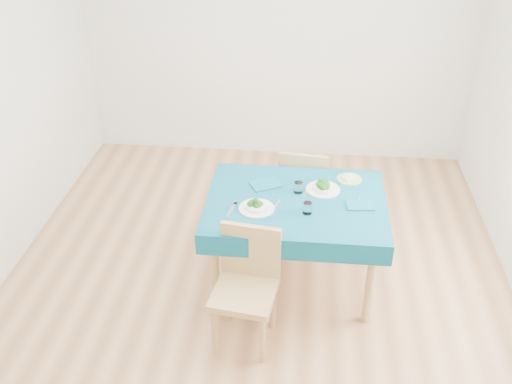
# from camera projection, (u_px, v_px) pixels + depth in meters

# --- Properties ---
(room_shell) EXTENTS (4.02, 4.52, 2.73)m
(room_shell) POSITION_uv_depth(u_px,v_px,m) (256.00, 129.00, 3.81)
(room_shell) COLOR #97663F
(room_shell) RESTS_ON ground
(table) EXTENTS (1.31, 0.99, 0.76)m
(table) POSITION_uv_depth(u_px,v_px,m) (294.00, 242.00, 4.35)
(table) COLOR #08475D
(table) RESTS_ON ground
(chair_near) EXTENTS (0.47, 0.50, 1.02)m
(chair_near) POSITION_uv_depth(u_px,v_px,m) (244.00, 284.00, 3.74)
(chair_near) COLOR #A3804D
(chair_near) RESTS_ON ground
(chair_far) EXTENTS (0.45, 0.48, 1.02)m
(chair_far) POSITION_uv_depth(u_px,v_px,m) (304.00, 180.00, 4.89)
(chair_far) COLOR #A3804D
(chair_far) RESTS_ON ground
(bowl_near) EXTENTS (0.25, 0.25, 0.08)m
(bowl_near) POSITION_uv_depth(u_px,v_px,m) (257.00, 205.00, 4.03)
(bowl_near) COLOR white
(bowl_near) RESTS_ON table
(bowl_far) EXTENTS (0.25, 0.25, 0.08)m
(bowl_far) POSITION_uv_depth(u_px,v_px,m) (323.00, 186.00, 4.25)
(bowl_far) COLOR white
(bowl_far) RESTS_ON table
(fork_near) EXTENTS (0.06, 0.20, 0.00)m
(fork_near) POSITION_uv_depth(u_px,v_px,m) (232.00, 209.00, 4.04)
(fork_near) COLOR silver
(fork_near) RESTS_ON table
(knife_near) EXTENTS (0.09, 0.23, 0.00)m
(knife_near) POSITION_uv_depth(u_px,v_px,m) (274.00, 208.00, 4.06)
(knife_near) COLOR silver
(knife_near) RESTS_ON table
(fork_far) EXTENTS (0.05, 0.16, 0.00)m
(fork_far) POSITION_uv_depth(u_px,v_px,m) (306.00, 192.00, 4.24)
(fork_far) COLOR silver
(fork_far) RESTS_ON table
(knife_far) EXTENTS (0.05, 0.21, 0.00)m
(knife_far) POSITION_uv_depth(u_px,v_px,m) (358.00, 204.00, 4.11)
(knife_far) COLOR silver
(knife_far) RESTS_ON table
(napkin_near) EXTENTS (0.27, 0.24, 0.01)m
(napkin_near) POSITION_uv_depth(u_px,v_px,m) (266.00, 184.00, 4.33)
(napkin_near) COLOR #0C5067
(napkin_near) RESTS_ON table
(napkin_far) EXTENTS (0.20, 0.15, 0.01)m
(napkin_far) POSITION_uv_depth(u_px,v_px,m) (360.00, 205.00, 4.08)
(napkin_far) COLOR #0C5067
(napkin_far) RESTS_ON table
(tumbler_center) EXTENTS (0.07, 0.07, 0.08)m
(tumbler_center) POSITION_uv_depth(u_px,v_px,m) (298.00, 187.00, 4.22)
(tumbler_center) COLOR white
(tumbler_center) RESTS_ON table
(tumbler_side) EXTENTS (0.07, 0.07, 0.08)m
(tumbler_side) POSITION_uv_depth(u_px,v_px,m) (307.00, 208.00, 3.99)
(tumbler_side) COLOR white
(tumbler_side) RESTS_ON table
(side_plate) EXTENTS (0.19, 0.19, 0.01)m
(side_plate) POSITION_uv_depth(u_px,v_px,m) (349.00, 179.00, 4.40)
(side_plate) COLOR #97BC5C
(side_plate) RESTS_ON table
(bread_slice) EXTENTS (0.13, 0.13, 0.01)m
(bread_slice) POSITION_uv_depth(u_px,v_px,m) (349.00, 178.00, 4.39)
(bread_slice) COLOR beige
(bread_slice) RESTS_ON side_plate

